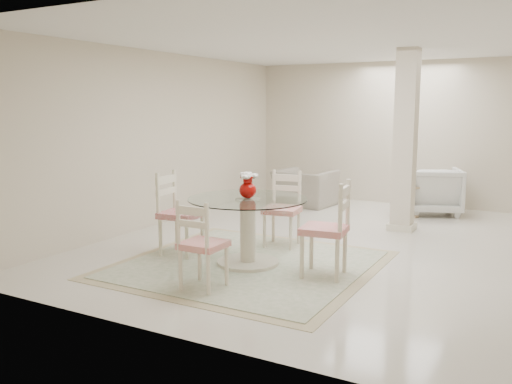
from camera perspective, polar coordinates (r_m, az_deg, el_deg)
The scene contains 13 objects.
ground at distance 7.50m, azimuth 8.93°, elevation -5.48°, with size 7.00×7.00×0.00m, color silver.
room_shell at distance 7.26m, azimuth 9.29°, elevation 8.84°, with size 6.02×7.02×2.71m.
column at distance 8.38m, azimuth 15.45°, elevation 5.19°, with size 0.30×0.30×2.70m, color beige.
area_rug at distance 6.48m, azimuth -0.86°, elevation -7.62°, with size 2.88×2.88×0.02m.
dining_table at distance 6.38m, azimuth -0.87°, elevation -4.16°, with size 1.39×1.39×0.80m.
red_vase at distance 6.28m, azimuth -0.87°, elevation 0.70°, with size 0.23×0.22×0.31m.
dining_chair_east at distance 5.93m, azimuth 7.93°, elevation -3.16°, with size 0.53×0.53×1.18m.
dining_chair_north at distance 7.24m, azimuth 2.92°, elevation -1.16°, with size 0.50×0.50×1.11m.
dining_chair_west at distance 6.87m, azimuth -8.43°, elevation -1.57°, with size 0.50×0.50×1.16m.
dining_chair_south at distance 5.50m, azimuth -5.96°, elevation -4.89°, with size 0.42×0.42×1.04m.
recliner_taupe at distance 10.26m, azimuth 5.18°, elevation 0.43°, with size 1.03×0.90×0.67m, color gray.
armchair_white at distance 9.91m, azimuth 18.18°, elevation 0.13°, with size 0.87×0.90×0.82m, color silver.
side_table at distance 9.61m, azimuth 15.42°, elevation -1.01°, with size 0.50×0.50×0.53m.
Camera 1 is at (2.44, -6.84, 1.87)m, focal length 38.00 mm.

